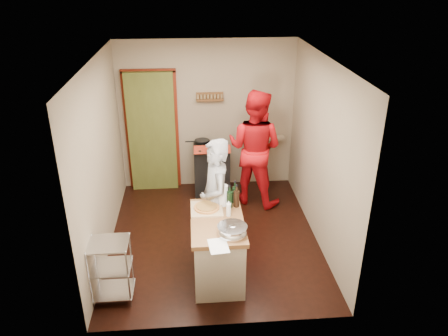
{
  "coord_description": "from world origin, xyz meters",
  "views": [
    {
      "loc": [
        -0.29,
        -5.43,
        3.67
      ],
      "look_at": [
        0.15,
        0.0,
        1.12
      ],
      "focal_mm": 35.0,
      "sensor_mm": 36.0,
      "label": 1
    }
  ],
  "objects_px": {
    "stove": "(211,168)",
    "island": "(218,246)",
    "person_stripe": "(215,200)",
    "person_red": "(255,148)",
    "wire_shelving": "(111,268)"
  },
  "relations": [
    {
      "from": "person_stripe",
      "to": "person_red",
      "type": "xyz_separation_m",
      "value": [
        0.73,
        1.46,
        0.12
      ]
    },
    {
      "from": "wire_shelving",
      "to": "island",
      "type": "relative_size",
      "value": 0.64
    },
    {
      "from": "stove",
      "to": "island",
      "type": "xyz_separation_m",
      "value": [
        -0.04,
        -2.3,
        -0.0
      ]
    },
    {
      "from": "stove",
      "to": "island",
      "type": "distance_m",
      "value": 2.3
    },
    {
      "from": "island",
      "to": "person_stripe",
      "type": "height_order",
      "value": "person_stripe"
    },
    {
      "from": "island",
      "to": "person_red",
      "type": "distance_m",
      "value": 2.12
    },
    {
      "from": "wire_shelving",
      "to": "stove",
      "type": "bearing_deg",
      "value": 63.15
    },
    {
      "from": "stove",
      "to": "person_red",
      "type": "height_order",
      "value": "person_red"
    },
    {
      "from": "stove",
      "to": "wire_shelving",
      "type": "distance_m",
      "value": 2.94
    },
    {
      "from": "stove",
      "to": "person_stripe",
      "type": "bearing_deg",
      "value": -91.46
    },
    {
      "from": "stove",
      "to": "wire_shelving",
      "type": "relative_size",
      "value": 1.26
    },
    {
      "from": "stove",
      "to": "person_stripe",
      "type": "xyz_separation_m",
      "value": [
        -0.05,
        -1.83,
        0.4
      ]
    },
    {
      "from": "person_stripe",
      "to": "person_red",
      "type": "bearing_deg",
      "value": 142.18
    },
    {
      "from": "wire_shelving",
      "to": "person_red",
      "type": "bearing_deg",
      "value": 48.19
    },
    {
      "from": "stove",
      "to": "island",
      "type": "relative_size",
      "value": 0.8
    }
  ]
}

